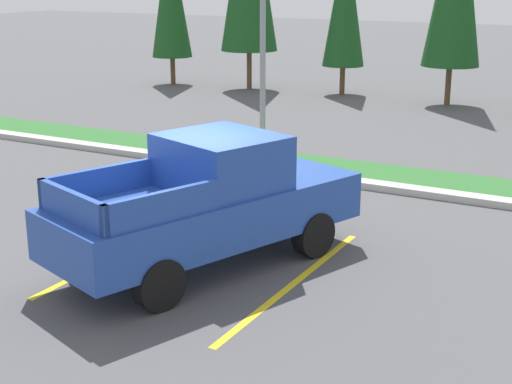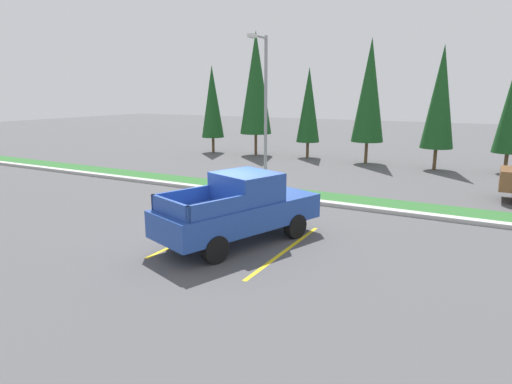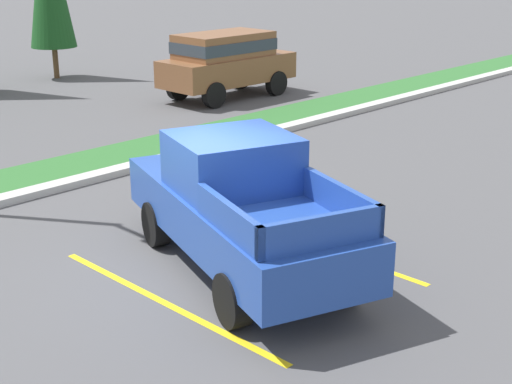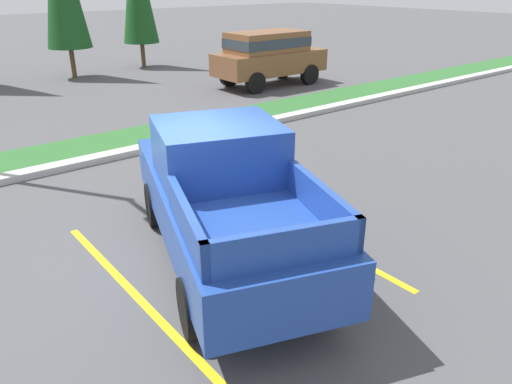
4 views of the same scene
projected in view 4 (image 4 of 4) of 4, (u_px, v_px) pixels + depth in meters
The scene contains 7 objects.
ground_plane at pixel (182, 255), 7.79m from camera, with size 120.00×120.00×0.00m, color #4C4C4F.
parking_line_near at pixel (135, 295), 6.81m from camera, with size 0.12×4.80×0.01m, color yellow.
parking_line_far at pixel (299, 229), 8.58m from camera, with size 0.12×4.80×0.01m, color yellow.
curb_strip at pixel (71, 164), 11.35m from camera, with size 56.00×0.40×0.15m, color #B2B2AD.
grass_median at pixel (55, 154), 12.15m from camera, with size 56.00×1.80×0.06m, color #2D662D.
pickup_truck_main at pixel (224, 197), 7.32m from camera, with size 3.53×5.55×2.10m.
suv_distant at pixel (269, 54), 19.45m from camera, with size 4.61×1.97×2.10m.
Camera 4 is at (-3.27, -6.00, 4.04)m, focal length 34.56 mm.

